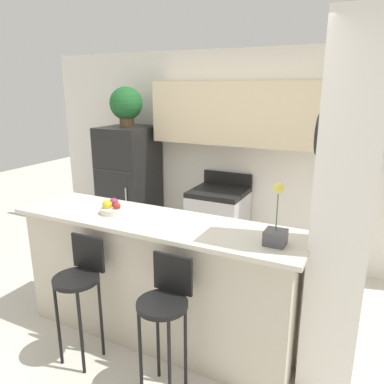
% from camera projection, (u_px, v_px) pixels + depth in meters
% --- Properties ---
extents(ground_plane, '(14.00, 14.00, 0.00)m').
position_uv_depth(ground_plane, '(157.00, 335.00, 3.30)').
color(ground_plane, beige).
extents(wall_back, '(5.60, 0.38, 2.55)m').
position_uv_depth(wall_back, '(247.00, 139.00, 4.49)').
color(wall_back, white).
rests_on(wall_back, ground_plane).
extents(pillar_right, '(0.38, 0.32, 2.55)m').
position_uv_depth(pillar_right, '(342.00, 220.00, 2.42)').
color(pillar_right, white).
rests_on(pillar_right, ground_plane).
extents(counter_bar, '(2.46, 0.63, 1.09)m').
position_uv_depth(counter_bar, '(155.00, 280.00, 3.15)').
color(counter_bar, beige).
rests_on(counter_bar, ground_plane).
extents(refrigerator, '(0.62, 0.73, 1.61)m').
position_uv_depth(refrigerator, '(130.00, 187.00, 5.05)').
color(refrigerator, black).
rests_on(refrigerator, ground_plane).
extents(stove_range, '(0.64, 0.63, 1.07)m').
position_uv_depth(stove_range, '(218.00, 225.00, 4.64)').
color(stove_range, silver).
rests_on(stove_range, ground_plane).
extents(bar_stool_left, '(0.35, 0.35, 1.01)m').
position_uv_depth(bar_stool_left, '(80.00, 281.00, 2.86)').
color(bar_stool_left, black).
rests_on(bar_stool_left, ground_plane).
extents(bar_stool_right, '(0.35, 0.35, 1.01)m').
position_uv_depth(bar_stool_right, '(165.00, 306.00, 2.54)').
color(bar_stool_right, black).
rests_on(bar_stool_right, ground_plane).
extents(potted_plant_on_fridge, '(0.42, 0.42, 0.50)m').
position_uv_depth(potted_plant_on_fridge, '(126.00, 104.00, 4.75)').
color(potted_plant_on_fridge, brown).
rests_on(potted_plant_on_fridge, refrigerator).
extents(orchid_vase, '(0.14, 0.14, 0.43)m').
position_uv_depth(orchid_vase, '(276.00, 231.00, 2.50)').
color(orchid_vase, '#4C4C51').
rests_on(orchid_vase, counter_bar).
extents(fruit_bowl, '(0.22, 0.22, 0.12)m').
position_uv_depth(fruit_bowl, '(113.00, 208.00, 3.15)').
color(fruit_bowl, silver).
rests_on(fruit_bowl, counter_bar).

